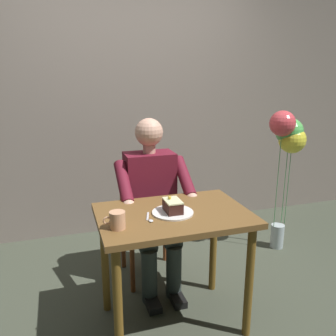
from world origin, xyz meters
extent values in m
plane|color=#3F4436|center=(0.00, 0.00, 0.00)|extent=(14.00, 14.00, 0.00)
cube|color=gray|center=(0.00, -1.57, 1.50)|extent=(6.40, 0.12, 3.00)
cube|color=brown|center=(0.00, 0.00, 0.74)|extent=(0.90, 0.62, 0.04)
cylinder|color=brown|center=(-0.39, 0.25, 0.37)|extent=(0.05, 0.05, 0.74)
cylinder|color=brown|center=(0.39, 0.25, 0.37)|extent=(0.05, 0.05, 0.74)
cylinder|color=brown|center=(-0.39, -0.25, 0.37)|extent=(0.05, 0.05, 0.74)
cylinder|color=brown|center=(0.39, -0.25, 0.37)|extent=(0.05, 0.05, 0.74)
cube|color=brown|center=(0.00, -0.57, 0.41)|extent=(0.42, 0.42, 0.04)
cube|color=brown|center=(0.00, -0.76, 0.66)|extent=(0.38, 0.04, 0.45)
cylinder|color=brown|center=(-0.18, -0.39, 0.21)|extent=(0.04, 0.04, 0.41)
cylinder|color=brown|center=(0.18, -0.39, 0.21)|extent=(0.04, 0.04, 0.41)
cylinder|color=brown|center=(-0.18, -0.75, 0.21)|extent=(0.04, 0.04, 0.41)
cylinder|color=brown|center=(0.18, -0.75, 0.21)|extent=(0.04, 0.04, 0.41)
cube|color=maroon|center=(0.00, -0.55, 0.72)|extent=(0.36, 0.22, 0.57)
sphere|color=#DBA38A|center=(0.00, -0.55, 1.16)|extent=(0.20, 0.20, 0.20)
cylinder|color=#DBA38A|center=(0.00, -0.55, 1.03)|extent=(0.09, 0.09, 0.06)
cylinder|color=maroon|center=(-0.22, -0.41, 0.84)|extent=(0.08, 0.33, 0.26)
sphere|color=#DBA38A|center=(-0.22, -0.25, 0.73)|extent=(0.09, 0.09, 0.09)
cylinder|color=maroon|center=(0.22, -0.41, 0.84)|extent=(0.08, 0.33, 0.26)
sphere|color=#DBA38A|center=(0.22, -0.25, 0.73)|extent=(0.09, 0.09, 0.09)
cylinder|color=#2D3633|center=(-0.09, -0.43, 0.41)|extent=(0.13, 0.38, 0.14)
cylinder|color=#2D3633|center=(0.09, -0.43, 0.41)|extent=(0.13, 0.38, 0.14)
cylinder|color=#2D3633|center=(-0.09, -0.25, 0.20)|extent=(0.11, 0.11, 0.39)
cube|color=black|center=(-0.09, -0.19, 0.03)|extent=(0.09, 0.22, 0.05)
cylinder|color=#2D3633|center=(0.09, -0.25, 0.20)|extent=(0.11, 0.11, 0.39)
cube|color=black|center=(0.09, -0.19, 0.03)|extent=(0.09, 0.22, 0.05)
cylinder|color=white|center=(0.01, 0.01, 0.76)|extent=(0.25, 0.25, 0.01)
cube|color=#391B16|center=(0.01, 0.01, 0.80)|extent=(0.09, 0.13, 0.07)
cube|color=beige|center=(0.01, 0.01, 0.84)|extent=(0.09, 0.14, 0.01)
sphere|color=gold|center=(0.02, -0.01, 0.85)|extent=(0.02, 0.02, 0.02)
cylinder|color=tan|center=(0.35, 0.12, 0.80)|extent=(0.09, 0.09, 0.09)
torus|color=tan|center=(0.41, 0.12, 0.81)|extent=(0.05, 0.01, 0.05)
cylinder|color=black|center=(0.35, 0.12, 0.85)|extent=(0.08, 0.08, 0.01)
cube|color=silver|center=(0.16, 0.02, 0.76)|extent=(0.04, 0.11, 0.01)
ellipsoid|color=silver|center=(0.16, 0.09, 0.76)|extent=(0.03, 0.04, 0.01)
cylinder|color=#B2C1C6|center=(-1.24, -0.66, 0.11)|extent=(0.12, 0.12, 0.22)
sphere|color=#59C259|center=(-1.30, -0.70, 1.07)|extent=(0.24, 0.24, 0.24)
cylinder|color=#4C9956|center=(-1.30, -0.70, 0.59)|extent=(0.01, 0.01, 0.73)
sphere|color=#DE444C|center=(-1.19, -0.65, 1.16)|extent=(0.22, 0.22, 0.22)
cylinder|color=#4C9956|center=(-1.19, -0.65, 0.63)|extent=(0.01, 0.01, 0.83)
sphere|color=yellow|center=(-1.31, -0.67, 1.01)|extent=(0.24, 0.24, 0.24)
cylinder|color=#4C9956|center=(-1.31, -0.67, 0.55)|extent=(0.01, 0.01, 0.67)
camera|label=1|loc=(0.62, 1.83, 1.55)|focal=37.26mm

